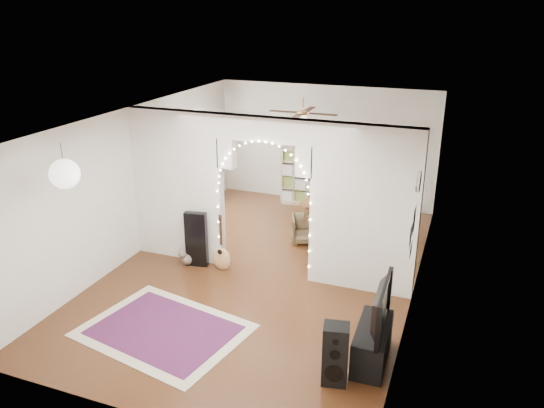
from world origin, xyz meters
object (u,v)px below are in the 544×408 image
(floor_speaker, at_px, (335,354))
(bookcase, at_px, (309,176))
(media_console, at_px, (372,344))
(dining_chair_right, at_px, (320,221))
(dining_chair_left, at_px, (306,229))
(acoustic_guitar, at_px, (221,250))
(dining_table, at_px, (336,206))

(floor_speaker, distance_m, bookcase, 6.31)
(floor_speaker, relative_size, bookcase, 0.61)
(media_console, bearing_deg, floor_speaker, -122.33)
(bookcase, distance_m, dining_chair_right, 1.73)
(floor_speaker, bearing_deg, dining_chair_left, 100.86)
(acoustic_guitar, relative_size, dining_chair_right, 1.82)
(acoustic_guitar, height_order, media_console, acoustic_guitar)
(bookcase, bearing_deg, dining_chair_left, -91.71)
(media_console, bearing_deg, dining_table, 109.83)
(media_console, xyz_separation_m, dining_chair_left, (-1.90, 3.26, 0.01))
(floor_speaker, xyz_separation_m, dining_chair_right, (-1.44, 4.40, -0.18))
(bookcase, distance_m, dining_chair_left, 2.21)
(acoustic_guitar, distance_m, dining_chair_right, 2.51)
(media_console, relative_size, bookcase, 0.76)
(acoustic_guitar, xyz_separation_m, dining_table, (1.51, 2.00, 0.30))
(bookcase, xyz_separation_m, dining_chair_left, (0.60, -2.09, -0.40))
(bookcase, relative_size, dining_chair_right, 2.75)
(dining_chair_left, distance_m, dining_chair_right, 0.58)
(dining_chair_right, bearing_deg, media_console, -42.74)
(floor_speaker, height_order, media_console, floor_speaker)
(floor_speaker, distance_m, dining_chair_left, 4.14)
(dining_chair_right, bearing_deg, dining_chair_left, -78.93)
(bookcase, height_order, dining_table, bookcase)
(bookcase, relative_size, dining_chair_left, 2.33)
(media_console, height_order, dining_table, dining_table)
(bookcase, bearing_deg, floor_speaker, -87.72)
(dining_table, relative_size, dining_chair_right, 2.74)
(bookcase, xyz_separation_m, dining_table, (1.08, -1.75, 0.02))
(acoustic_guitar, xyz_separation_m, dining_chair_left, (1.02, 1.66, -0.12))
(dining_chair_left, bearing_deg, acoustic_guitar, -141.88)
(media_console, relative_size, dining_chair_left, 1.77)
(dining_chair_left, bearing_deg, dining_table, 14.45)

